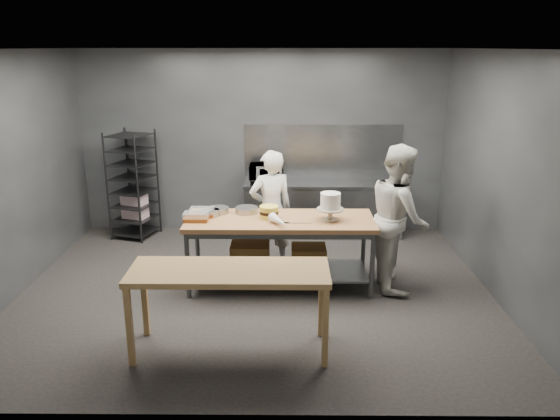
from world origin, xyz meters
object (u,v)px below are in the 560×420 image
Objects in this scene: speed_rack at (133,186)px; layer_cake at (269,212)px; chef_behind at (271,210)px; chef_right at (399,217)px; microwave at (266,173)px; work_table at (278,244)px; near_counter at (229,277)px; frosted_cake_stand at (330,203)px.

speed_rack is 7.22× the size of layer_cake.
chef_right is at bearing 139.71° from chef_behind.
chef_behind is at bearing -85.45° from microwave.
layer_cake reaches higher than work_table.
speed_rack is 0.93× the size of chef_right.
near_counter is 8.25× the size of layer_cake.
near_counter is 2.58m from chef_right.
chef_behind is (2.27, -1.29, -0.01)m from speed_rack.
chef_behind is 4.70× the size of frosted_cake_stand.
speed_rack is 2.17m from microwave.
work_table is 1.42× the size of chef_behind.
work_table is at bearing -83.85° from microwave.
chef_right is at bearing 5.22° from frosted_cake_stand.
chef_behind reaches higher than frosted_cake_stand.
near_counter is 3.69× the size of microwave.
chef_behind is at bearing -29.50° from speed_rack.
chef_right is 5.24× the size of frosted_cake_stand.
speed_rack is 3.65m from frosted_cake_stand.
microwave is at bearing 112.69° from frosted_cake_stand.
layer_cake is at bearing -179.28° from work_table.
chef_right is 3.46× the size of microwave.
chef_right is 7.75× the size of layer_cake.
layer_cake is at bearing 77.76° from near_counter.
work_table is at bearing 88.52° from chef_right.
work_table is at bearing 171.85° from frosted_cake_stand.
layer_cake is (-0.77, 0.09, -0.15)m from frosted_cake_stand.
chef_behind is at bearing 136.61° from frosted_cake_stand.
near_counter is at bearing -106.00° from work_table.
microwave reaches higher than near_counter.
frosted_cake_stand is at bearing 94.25° from chef_right.
near_counter is 1.68m from layer_cake.
layer_cake is at bearing -87.12° from microwave.
chef_right reaches higher than work_table.
work_table is 4.43× the size of microwave.
microwave is 2.26m from frosted_cake_stand.
chef_behind reaches higher than work_table.
speed_rack is 1.04× the size of chef_behind.
near_counter is 1.14× the size of speed_rack.
layer_cake is at bearing 70.28° from chef_behind.
chef_right reaches higher than layer_cake.
speed_rack reaches higher than chef_behind.
microwave reaches higher than layer_cake.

